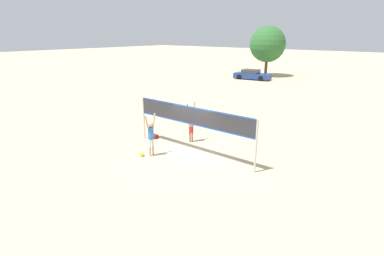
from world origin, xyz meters
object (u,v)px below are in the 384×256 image
(volleyball, at_px, (142,154))
(tree_left_cluster, at_px, (268,44))
(player_blocker, at_px, (191,121))
(volleyball_net, at_px, (192,119))
(player_spiker, at_px, (151,134))
(gear_bag, at_px, (154,136))
(parked_car_near, at_px, (252,75))

(volleyball, relative_size, tree_left_cluster, 0.03)
(volleyball, bearing_deg, player_blocker, 79.53)
(player_blocker, relative_size, tree_left_cluster, 0.33)
(volleyball_net, bearing_deg, player_spiker, -130.94)
(player_blocker, bearing_deg, tree_left_cluster, -162.16)
(gear_bag, relative_size, parked_car_near, 0.11)
(volleyball_net, distance_m, player_spiker, 2.14)
(parked_car_near, bearing_deg, volleyball_net, -76.46)
(gear_bag, bearing_deg, volleyball, -56.02)
(tree_left_cluster, bearing_deg, volleyball, -74.89)
(player_blocker, distance_m, gear_bag, 2.53)
(player_blocker, bearing_deg, gear_bag, -67.45)
(volleyball_net, xyz_separation_m, gear_bag, (-3.17, 0.36, -1.69))
(player_blocker, xyz_separation_m, gear_bag, (-2.11, -0.87, -1.09))
(gear_bag, bearing_deg, tree_left_cluster, 103.38)
(volleyball_net, height_order, player_spiker, volleyball_net)
(player_spiker, xyz_separation_m, gear_bag, (-1.84, 1.90, -1.02))
(volleyball_net, relative_size, gear_bag, 13.01)
(volleyball_net, xyz_separation_m, parked_car_near, (-9.85, 24.60, -1.21))
(volleyball, relative_size, parked_car_near, 0.05)
(volleyball, relative_size, gear_bag, 0.41)
(player_blocker, height_order, gear_bag, player_blocker)
(volleyball_net, distance_m, player_blocker, 1.74)
(player_spiker, bearing_deg, volleyball, 139.71)
(volleyball, height_order, gear_bag, volleyball)
(volleyball, bearing_deg, gear_bag, 123.98)
(player_blocker, bearing_deg, player_spiker, -5.56)
(player_blocker, bearing_deg, volleyball, -10.47)
(volleyball_net, distance_m, parked_car_near, 26.52)
(volleyball, bearing_deg, volleyball_net, 49.19)
(player_spiker, distance_m, gear_bag, 2.83)
(parked_car_near, xyz_separation_m, tree_left_cluster, (-0.08, 4.17, 3.75))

